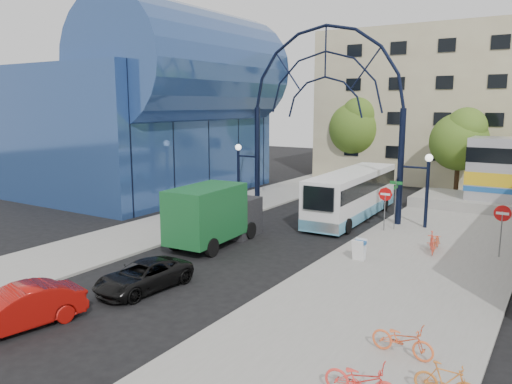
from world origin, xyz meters
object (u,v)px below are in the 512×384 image
Objects in this scene: red_sedan at (17,309)px; sandwich_board at (359,247)px; bike_near_a at (436,242)px; bike_far_c at (402,340)px; gateway_arch at (325,83)px; bike_far_b at (446,381)px; stop_sign at (385,198)px; street_name_sign at (396,195)px; bike_near_b at (432,243)px; do_not_enter_sign at (502,219)px; city_bus at (352,194)px; green_truck at (215,215)px; bike_far_a at (361,380)px; tree_north_a at (461,138)px; black_suv at (143,276)px; tree_north_b at (357,125)px.

sandwich_board is at bearing 73.57° from red_sedan.
bike_near_a is 11.56m from bike_far_c.
bike_far_b is (11.37, -17.38, -7.98)m from gateway_arch.
sandwich_board reaches higher than bike_near_a.
red_sedan is 18.73m from bike_near_a.
stop_sign is 4.39m from bike_near_a.
gateway_arch reaches higher than bike_far_b.
stop_sign is 1.63× the size of bike_far_b.
street_name_sign is 6.78m from sandwich_board.
bike_near_b reaches higher than bike_near_a.
bike_far_c is at bearing -95.56° from do_not_enter_sign.
bike_far_b is (5.77, -9.35, -0.16)m from sandwich_board.
sandwich_board is at bearing -143.32° from do_not_enter_sign.
bike_far_b is (6.17, -15.98, -1.55)m from street_name_sign.
red_sedan is at bearing -108.64° from street_name_sign.
city_bus reaches higher than red_sedan.
city_bus is at bearing 65.21° from green_truck.
gateway_arch is at bearing 149.08° from bike_near_a.
bike_near_a is at bearing -34.71° from stop_sign.
bike_far_a is at bearing -69.74° from city_bus.
bike_far_b is 0.84× the size of bike_far_c.
bike_far_b is (5.25, -29.30, -4.03)m from tree_north_a.
bike_near_a is at bearing -39.63° from city_bus.
street_name_sign is 0.40× the size of tree_north_a.
green_truck is at bearing -110.94° from tree_north_a.
city_bus is 6.55× the size of bike_near_b.
gateway_arch is at bearing 36.80° from bike_far_c.
tree_north_a is 1.71× the size of black_suv.
do_not_enter_sign is at bearing -19.99° from gateway_arch.
do_not_enter_sign is at bearing 36.68° from sandwich_board.
tree_north_a is 28.76m from black_suv.
tree_north_b is 24.07m from bike_near_a.
do_not_enter_sign is 16.43m from black_suv.
tree_north_b reaches higher than tree_north_a.
do_not_enter_sign is 10.22m from city_bus.
tree_north_b is 1.90× the size of red_sedan.
bike_near_b is (2.94, -3.61, -1.50)m from street_name_sign.
street_name_sign is at bearing 56.36° from stop_sign.
city_bus is (1.86, 0.54, -6.98)m from gateway_arch.
bike_far_a is at bearing -75.49° from street_name_sign.
bike_near_b is at bearing 56.86° from black_suv.
bike_far_a is (3.49, -30.38, -4.00)m from tree_north_a.
tree_north_b is at bearing 17.35° from bike_far_a.
black_suv is at bearing -103.12° from tree_north_a.
sandwich_board is (-5.40, -4.02, -1.23)m from do_not_enter_sign.
city_bus is 10.29m from green_truck.
green_truck is at bearing -175.19° from bike_near_b.
city_bus is (-3.74, 8.57, 0.83)m from sandwich_board.
tree_north_b reaches higher than bike_far_c.
gateway_arch reaches higher than tree_north_b.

